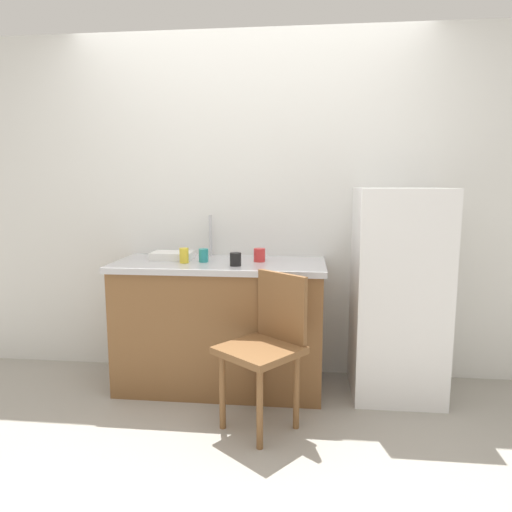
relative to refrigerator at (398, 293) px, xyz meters
name	(u,v)px	position (x,y,z in m)	size (l,w,h in m)	color
ground_plane	(227,434)	(-1.03, -0.67, -0.69)	(8.00, 8.00, 0.00)	#9E998E
back_wall	(249,207)	(-1.03, 0.33, 0.54)	(4.80, 0.10, 2.46)	silver
cabinet_base	(221,327)	(-1.18, -0.02, -0.27)	(1.38, 0.60, 0.84)	brown
countertop	(220,264)	(-1.18, -0.02, 0.17)	(1.42, 0.64, 0.04)	#B7B7BC
faucet	(210,236)	(-1.30, 0.23, 0.34)	(0.02, 0.02, 0.30)	#B7B7BC
refrigerator	(398,293)	(0.00, 0.00, 0.00)	(0.57, 0.57, 1.37)	white
chair	(267,343)	(-0.82, -0.53, -0.19)	(0.56, 0.56, 0.89)	brown
dish_tray	(173,256)	(-1.53, 0.05, 0.22)	(0.28, 0.20, 0.05)	white
cup_teal	(204,255)	(-1.29, -0.05, 0.24)	(0.06, 0.06, 0.09)	teal
cup_yellow	(184,255)	(-1.41, -0.10, 0.24)	(0.06, 0.06, 0.10)	yellow
cup_black	(236,259)	(-1.06, -0.17, 0.23)	(0.07, 0.07, 0.09)	black
cup_red	(259,255)	(-0.92, 0.01, 0.24)	(0.08, 0.08, 0.09)	red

